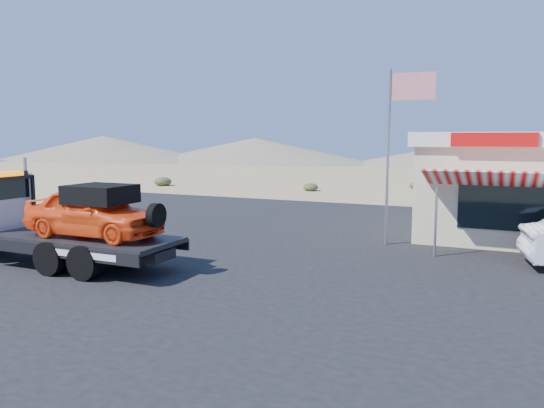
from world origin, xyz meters
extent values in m
plane|color=#9F7E5A|center=(0.00, 0.00, 0.00)|extent=(120.00, 120.00, 0.00)
cube|color=black|center=(2.00, 3.00, 0.01)|extent=(32.00, 24.00, 0.02)
cylinder|color=black|center=(-6.95, -1.38, 0.49)|extent=(0.93, 0.28, 0.93)
cylinder|color=black|center=(-2.76, -3.24, 0.49)|extent=(0.93, 0.51, 0.93)
cylinder|color=black|center=(-2.76, -1.38, 0.49)|extent=(0.93, 0.51, 0.93)
cylinder|color=black|center=(-1.55, -3.24, 0.49)|extent=(0.93, 0.51, 0.93)
cylinder|color=black|center=(-1.55, -1.38, 0.49)|extent=(0.93, 0.51, 0.93)
cube|color=black|center=(-3.51, -2.31, 0.63)|extent=(7.64, 0.93, 0.28)
cube|color=black|center=(-5.79, -2.31, 2.26)|extent=(0.33, 1.86, 0.84)
cube|color=black|center=(-5.51, -2.31, 1.56)|extent=(0.09, 2.05, 1.86)
cube|color=orange|center=(-5.51, -2.31, 2.63)|extent=(0.23, 1.12, 0.14)
cube|color=black|center=(-2.48, -2.31, 0.88)|extent=(5.59, 2.14, 0.14)
imported|color=#FF4714|center=(-2.11, -2.31, 1.65)|extent=(4.10, 1.65, 1.40)
cube|color=black|center=(-1.83, -2.31, 2.18)|extent=(1.68, 1.40, 0.51)
cube|color=red|center=(8.00, 4.74, 3.67)|extent=(2.60, 0.12, 0.45)
cylinder|color=#99999E|center=(6.50, 3.30, 1.12)|extent=(0.08, 0.08, 2.20)
cylinder|color=#99999E|center=(4.70, 4.50, 3.02)|extent=(0.10, 0.10, 6.00)
cube|color=#B20C14|center=(5.45, 4.50, 5.42)|extent=(1.50, 0.02, 0.90)
ellipsoid|color=#384424|center=(-18.71, 13.59, 0.24)|extent=(0.91, 0.91, 0.49)
ellipsoid|color=#384424|center=(-15.69, 19.80, 0.36)|extent=(1.32, 1.32, 0.71)
ellipsoid|color=#384424|center=(-4.01, 20.77, 0.28)|extent=(1.05, 1.05, 0.57)
ellipsoid|color=#384424|center=(2.36, 25.47, 0.24)|extent=(0.89, 0.89, 0.48)
cone|color=#726B59|center=(-25.00, 55.00, 1.75)|extent=(36.00, 36.00, 3.50)
cone|color=#726B59|center=(10.00, 58.00, 2.10)|extent=(44.00, 44.00, 4.20)
cone|color=#726B59|center=(-50.00, 52.00, 1.90)|extent=(40.00, 40.00, 3.80)
camera|label=1|loc=(8.51, -13.71, 3.79)|focal=35.00mm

